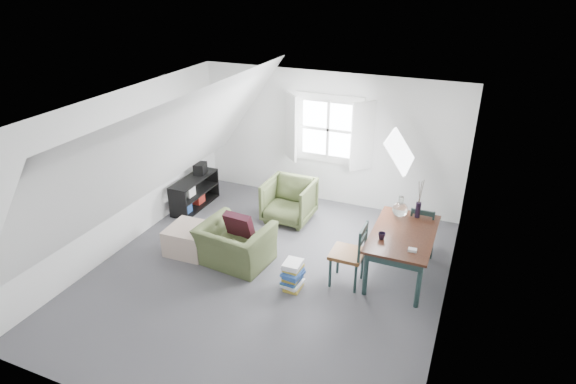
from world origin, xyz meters
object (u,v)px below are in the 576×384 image
at_px(armchair_near, 236,263).
at_px(dining_chair_near, 350,253).
at_px(dining_table, 403,238).
at_px(media_shelf, 194,194).
at_px(armchair_far, 289,220).
at_px(magazine_stack, 293,275).
at_px(ottoman, 190,239).
at_px(dining_chair_far, 422,229).

xyz_separation_m(armchair_near, dining_chair_near, (1.75, 0.17, 0.51)).
bearing_deg(dining_table, media_shelf, 171.20).
bearing_deg(armchair_far, armchair_near, -96.70).
relative_size(dining_chair_near, magazine_stack, 2.33).
bearing_deg(ottoman, dining_chair_near, 3.34).
xyz_separation_m(armchair_near, armchair_far, (0.21, 1.61, 0.00)).
relative_size(dining_chair_far, media_shelf, 0.75).
distance_m(armchair_near, media_shelf, 2.16).
bearing_deg(dining_chair_far, media_shelf, -3.81).
height_order(armchair_near, magazine_stack, magazine_stack).
relative_size(ottoman, dining_table, 0.44).
distance_m(armchair_far, dining_table, 2.45).
distance_m(dining_table, dining_chair_near, 0.81).
height_order(ottoman, dining_table, dining_table).
distance_m(armchair_near, dining_chair_near, 1.83).
bearing_deg(magazine_stack, ottoman, 171.98).
bearing_deg(armchair_near, media_shelf, -33.89).
bearing_deg(armchair_near, ottoman, 4.44).
distance_m(ottoman, dining_chair_near, 2.62).
xyz_separation_m(dining_chair_near, magazine_stack, (-0.70, -0.42, -0.30)).
bearing_deg(dining_table, ottoman, -167.61).
bearing_deg(armchair_near, dining_chair_far, -145.92).
bearing_deg(armchair_far, ottoman, -123.04).
distance_m(dining_chair_far, magazine_stack, 2.22).
bearing_deg(dining_chair_far, ottoman, 17.77).
relative_size(armchair_near, ottoman, 1.58).
relative_size(armchair_near, dining_chair_far, 1.19).
bearing_deg(armchair_far, dining_table, -22.71).
distance_m(armchair_far, media_shelf, 1.89).
distance_m(ottoman, dining_table, 3.32).
xyz_separation_m(media_shelf, magazine_stack, (2.69, -1.62, -0.05)).
relative_size(armchair_near, dining_chair_near, 1.04).
height_order(armchair_far, dining_table, dining_table).
relative_size(armchair_near, magazine_stack, 2.43).
bearing_deg(media_shelf, ottoman, -57.64).
bearing_deg(dining_table, magazine_stack, -144.66).
distance_m(armchair_near, ottoman, 0.88).
distance_m(media_shelf, magazine_stack, 3.14).
height_order(armchair_far, dining_chair_far, dining_chair_far).
distance_m(dining_chair_far, dining_chair_near, 1.44).
xyz_separation_m(armchair_far, dining_chair_far, (2.35, -0.24, 0.45)).
distance_m(armchair_far, ottoman, 1.92).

